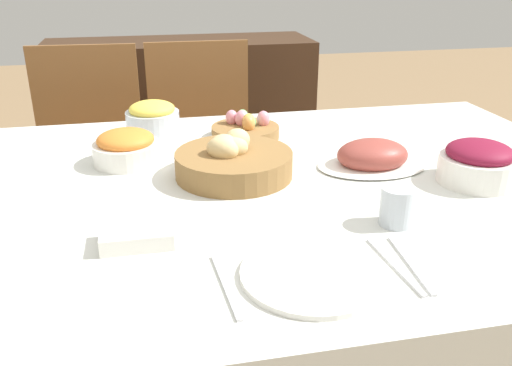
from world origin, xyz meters
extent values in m
cube|color=silver|center=(0.00, 0.00, 0.38)|extent=(1.84, 1.19, 0.77)
cylinder|color=brown|center=(-0.22, 0.69, 0.22)|extent=(0.03, 0.03, 0.43)
cylinder|color=brown|center=(0.17, 0.68, 0.22)|extent=(0.03, 0.03, 0.43)
cylinder|color=brown|center=(-0.21, 1.08, 0.22)|extent=(0.03, 0.03, 0.43)
cylinder|color=brown|center=(0.17, 1.07, 0.22)|extent=(0.03, 0.03, 0.43)
cube|color=brown|center=(-0.02, 0.88, 0.44)|extent=(0.43, 0.43, 0.02)
cube|color=brown|center=(-0.02, 1.08, 0.70)|extent=(0.42, 0.03, 0.49)
cylinder|color=brown|center=(-0.68, 0.69, 0.22)|extent=(0.03, 0.03, 0.43)
cylinder|color=brown|center=(-0.30, 0.67, 0.22)|extent=(0.03, 0.03, 0.43)
cylinder|color=brown|center=(-0.66, 1.08, 0.22)|extent=(0.03, 0.03, 0.43)
cylinder|color=brown|center=(-0.28, 1.06, 0.22)|extent=(0.03, 0.03, 0.43)
cube|color=brown|center=(-0.48, 0.88, 0.44)|extent=(0.44, 0.44, 0.02)
cube|color=brown|center=(-0.47, 1.08, 0.70)|extent=(0.42, 0.04, 0.49)
cube|color=#3D2616|center=(-0.05, 1.66, 0.43)|extent=(1.35, 0.44, 0.87)
cylinder|color=olive|center=(-0.04, 0.06, 0.80)|extent=(0.29, 0.29, 0.06)
ellipsoid|color=#E0C184|center=(-0.06, 0.06, 0.85)|extent=(0.09, 0.09, 0.05)
ellipsoid|color=#E0C184|center=(-0.04, 0.06, 0.84)|extent=(0.08, 0.06, 0.05)
ellipsoid|color=#E0C184|center=(-0.03, 0.08, 0.85)|extent=(0.09, 0.09, 0.06)
ellipsoid|color=#E0C184|center=(-0.07, 0.05, 0.84)|extent=(0.10, 0.10, 0.06)
cylinder|color=olive|center=(0.04, 0.35, 0.79)|extent=(0.20, 0.20, 0.03)
ellipsoid|color=#60B2E0|center=(0.05, 0.35, 0.82)|extent=(0.03, 0.03, 0.04)
ellipsoid|color=pink|center=(0.01, 0.39, 0.82)|extent=(0.04, 0.04, 0.05)
ellipsoid|color=#7FCC7A|center=(0.04, 0.38, 0.82)|extent=(0.04, 0.04, 0.05)
ellipsoid|color=#F29E4C|center=(0.05, 0.32, 0.82)|extent=(0.04, 0.04, 0.05)
ellipsoid|color=#7FCC7A|center=(0.05, 0.34, 0.82)|extent=(0.04, 0.04, 0.05)
ellipsoid|color=#F4D151|center=(0.05, 0.34, 0.82)|extent=(0.04, 0.04, 0.05)
ellipsoid|color=pink|center=(0.04, 0.36, 0.82)|extent=(0.04, 0.04, 0.05)
ellipsoid|color=pink|center=(0.10, 0.35, 0.82)|extent=(0.04, 0.04, 0.05)
ellipsoid|color=white|center=(0.31, 0.05, 0.77)|extent=(0.28, 0.20, 0.01)
ellipsoid|color=#984037|center=(0.31, 0.05, 0.80)|extent=(0.18, 0.14, 0.08)
cylinder|color=white|center=(0.52, -0.10, 0.80)|extent=(0.18, 0.18, 0.07)
ellipsoid|color=maroon|center=(0.52, -0.10, 0.84)|extent=(0.15, 0.15, 0.05)
cylinder|color=silver|center=(-0.22, 0.44, 0.80)|extent=(0.16, 0.16, 0.07)
ellipsoid|color=#F4DB4C|center=(-0.22, 0.44, 0.85)|extent=(0.14, 0.14, 0.05)
cylinder|color=white|center=(-0.30, 0.20, 0.80)|extent=(0.17, 0.17, 0.05)
ellipsoid|color=orange|center=(-0.30, 0.20, 0.83)|extent=(0.15, 0.15, 0.05)
cylinder|color=white|center=(0.01, -0.41, 0.77)|extent=(0.25, 0.25, 0.01)
cube|color=silver|center=(-0.13, -0.41, 0.77)|extent=(0.02, 0.19, 0.00)
cube|color=silver|center=(0.16, -0.41, 0.77)|extent=(0.02, 0.19, 0.00)
cube|color=silver|center=(0.19, -0.41, 0.77)|extent=(0.02, 0.19, 0.00)
cylinder|color=silver|center=(0.24, -0.26, 0.81)|extent=(0.07, 0.07, 0.08)
cube|color=white|center=(-0.27, -0.24, 0.78)|extent=(0.13, 0.08, 0.03)
camera|label=1|loc=(-0.24, -1.16, 1.27)|focal=38.00mm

